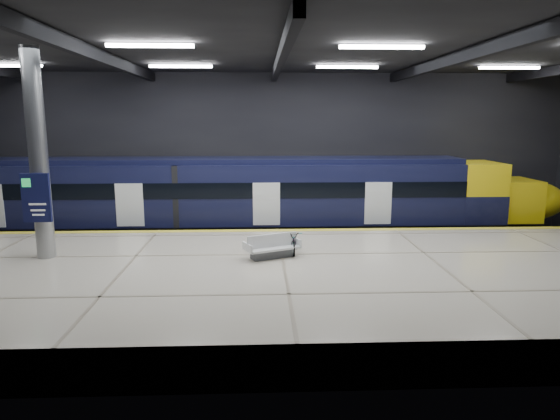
{
  "coord_description": "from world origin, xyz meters",
  "views": [
    {
      "loc": [
        -0.77,
        -17.7,
        5.72
      ],
      "look_at": [
        0.04,
        1.5,
        2.2
      ],
      "focal_mm": 32.0,
      "sensor_mm": 36.0,
      "label": 1
    }
  ],
  "objects": [
    {
      "name": "pannier_bag",
      "position": [
        -0.19,
        -0.76,
        1.28
      ],
      "size": [
        0.35,
        0.29,
        0.35
      ],
      "primitive_type": "cube",
      "rotation": [
        0.0,
        0.0,
        0.44
      ],
      "color": "black",
      "rests_on": "platform"
    },
    {
      "name": "bicycle",
      "position": [
        0.41,
        -0.76,
        1.5
      ],
      "size": [
        0.54,
        1.53,
        0.8
      ],
      "primitive_type": "imported",
      "rotation": [
        0.0,
        0.0,
        -0.01
      ],
      "color": "#99999E",
      "rests_on": "platform"
    },
    {
      "name": "rails",
      "position": [
        0.0,
        5.5,
        0.08
      ],
      "size": [
        30.0,
        1.52,
        0.16
      ],
      "color": "gray",
      "rests_on": "ground"
    },
    {
      "name": "train",
      "position": [
        -1.66,
        5.5,
        2.06
      ],
      "size": [
        29.4,
        2.84,
        3.79
      ],
      "color": "black",
      "rests_on": "ground"
    },
    {
      "name": "room_shell",
      "position": [
        -0.0,
        0.0,
        5.72
      ],
      "size": [
        30.1,
        16.1,
        8.05
      ],
      "color": "black",
      "rests_on": "ground"
    },
    {
      "name": "bench",
      "position": [
        -0.35,
        -1.41,
        1.39
      ],
      "size": [
        2.01,
        1.45,
        0.82
      ],
      "rotation": [
        0.0,
        0.0,
        0.42
      ],
      "color": "#595B60",
      "rests_on": "platform"
    },
    {
      "name": "safety_strip",
      "position": [
        0.0,
        2.75,
        1.11
      ],
      "size": [
        30.0,
        0.4,
        0.01
      ],
      "primitive_type": "cube",
      "color": "yellow",
      "rests_on": "platform"
    },
    {
      "name": "ground",
      "position": [
        0.0,
        0.0,
        0.0
      ],
      "size": [
        30.0,
        30.0,
        0.0
      ],
      "primitive_type": "plane",
      "color": "black",
      "rests_on": "ground"
    },
    {
      "name": "info_column",
      "position": [
        -8.0,
        -1.03,
        4.46
      ],
      "size": [
        0.9,
        0.78,
        6.9
      ],
      "color": "#9EA0A5",
      "rests_on": "platform"
    },
    {
      "name": "platform",
      "position": [
        0.0,
        -2.5,
        0.55
      ],
      "size": [
        30.0,
        11.0,
        1.1
      ],
      "primitive_type": "cube",
      "color": "beige",
      "rests_on": "ground"
    }
  ]
}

